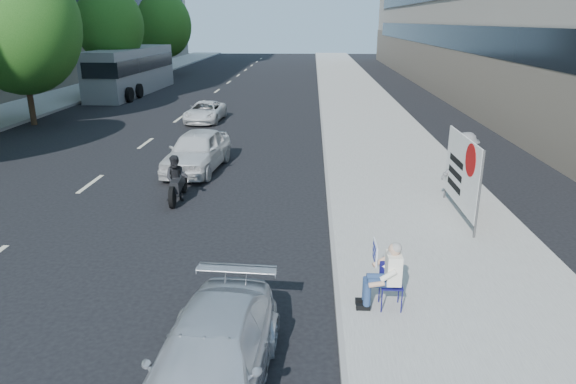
# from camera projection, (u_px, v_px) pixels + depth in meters

# --- Properties ---
(ground) EXTENTS (160.00, 160.00, 0.00)m
(ground) POSITION_uv_depth(u_px,v_px,m) (260.00, 321.00, 9.38)
(ground) COLOR black
(ground) RESTS_ON ground
(near_sidewalk) EXTENTS (5.00, 120.00, 0.15)m
(near_sidewalk) POSITION_uv_depth(u_px,v_px,m) (368.00, 119.00, 28.13)
(near_sidewalk) COLOR gray
(near_sidewalk) RESTS_ON ground
(far_sidewalk) EXTENTS (4.50, 120.00, 0.15)m
(far_sidewalk) POSITION_uv_depth(u_px,v_px,m) (0.00, 116.00, 29.03)
(far_sidewalk) COLOR gray
(far_sidewalk) RESTS_ON ground
(tree_far_c) EXTENTS (6.00, 6.00, 8.47)m
(tree_far_c) POSITION_uv_depth(u_px,v_px,m) (19.00, 25.00, 25.43)
(tree_far_c) COLOR #382616
(tree_far_c) RESTS_ON ground
(tree_far_d) EXTENTS (4.80, 4.80, 7.65)m
(tree_far_d) POSITION_uv_depth(u_px,v_px,m) (110.00, 25.00, 36.84)
(tree_far_d) COLOR #382616
(tree_far_d) RESTS_ON ground
(tree_far_e) EXTENTS (5.40, 5.40, 7.89)m
(tree_far_e) POSITION_uv_depth(u_px,v_px,m) (164.00, 25.00, 50.14)
(tree_far_e) COLOR #382616
(tree_far_e) RESTS_ON ground
(seated_protester) EXTENTS (0.83, 1.12, 1.31)m
(seated_protester) POSITION_uv_depth(u_px,v_px,m) (386.00, 271.00, 9.35)
(seated_protester) COLOR navy
(seated_protester) RESTS_ON near_sidewalk
(jogger) EXTENTS (1.46, 1.08, 2.02)m
(jogger) POSITION_uv_depth(u_px,v_px,m) (464.00, 166.00, 15.00)
(jogger) COLOR slate
(jogger) RESTS_ON near_sidewalk
(protest_banner) EXTENTS (0.08, 3.06, 2.20)m
(protest_banner) POSITION_uv_depth(u_px,v_px,m) (462.00, 172.00, 13.63)
(protest_banner) COLOR #4C4C4C
(protest_banner) RESTS_ON near_sidewalk
(parked_sedan) EXTENTS (1.93, 4.19, 1.19)m
(parked_sedan) POSITION_uv_depth(u_px,v_px,m) (210.00, 362.00, 7.32)
(parked_sedan) COLOR silver
(parked_sedan) RESTS_ON ground
(white_sedan_near) EXTENTS (2.10, 4.41, 1.45)m
(white_sedan_near) POSITION_uv_depth(u_px,v_px,m) (197.00, 151.00, 18.65)
(white_sedan_near) COLOR silver
(white_sedan_near) RESTS_ON ground
(white_sedan_far) EXTENTS (1.87, 3.86, 1.06)m
(white_sedan_far) POSITION_uv_depth(u_px,v_px,m) (205.00, 112.00, 27.74)
(white_sedan_far) COLOR white
(white_sedan_far) RESTS_ON ground
(motorcycle) EXTENTS (0.73, 2.05, 1.42)m
(motorcycle) POSITION_uv_depth(u_px,v_px,m) (177.00, 181.00, 15.44)
(motorcycle) COLOR black
(motorcycle) RESTS_ON ground
(bus) EXTENTS (3.04, 12.14, 3.30)m
(bus) POSITION_uv_depth(u_px,v_px,m) (132.00, 71.00, 38.29)
(bus) COLOR gray
(bus) RESTS_ON ground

